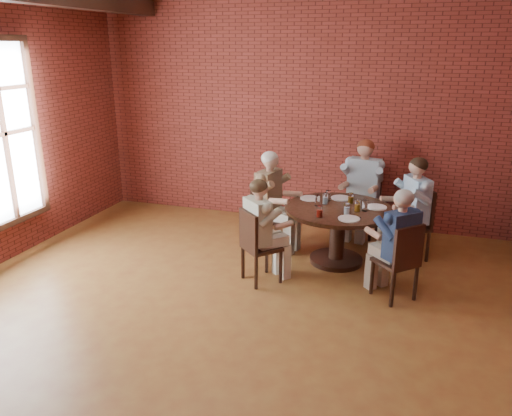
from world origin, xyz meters
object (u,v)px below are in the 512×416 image
(diner_a, at_px, (411,209))
(diner_b, at_px, (362,189))
(chair_c, at_px, (267,211))
(chair_a, at_px, (416,220))
(diner_e, at_px, (397,245))
(chair_b, at_px, (363,199))
(chair_e, at_px, (401,259))
(chair_d, at_px, (256,244))
(diner_c, at_px, (272,201))
(smartphone, at_px, (356,219))
(diner_d, at_px, (262,231))
(dining_table, at_px, (338,224))

(diner_a, bearing_deg, diner_b, -160.23)
(diner_b, bearing_deg, chair_c, -135.41)
(chair_a, xyz_separation_m, diner_e, (-0.19, -1.25, 0.12))
(chair_a, xyz_separation_m, chair_c, (-1.98, -0.25, 0.00))
(chair_b, distance_m, chair_e, 2.11)
(chair_a, xyz_separation_m, chair_d, (-1.77, -1.36, -0.02))
(diner_c, xyz_separation_m, chair_e, (1.75, -1.04, -0.19))
(diner_c, bearing_deg, chair_e, -107.34)
(chair_b, height_order, diner_e, diner_e)
(diner_b, xyz_separation_m, chair_e, (0.64, -1.92, -0.22))
(chair_b, relative_size, chair_c, 1.04)
(diner_a, height_order, smartphone, diner_a)
(chair_a, relative_size, chair_e, 1.05)
(diner_e, bearing_deg, chair_b, -118.64)
(chair_b, xyz_separation_m, chair_c, (-1.21, -0.96, -0.02))
(diner_a, bearing_deg, diner_d, -79.64)
(dining_table, bearing_deg, smartphone, -55.48)
(chair_c, bearing_deg, diner_b, -40.94)
(dining_table, distance_m, diner_d, 1.13)
(chair_a, bearing_deg, diner_c, -109.18)
(chair_a, distance_m, diner_e, 1.27)
(diner_a, xyz_separation_m, diner_e, (-0.11, -1.21, -0.04))
(chair_a, distance_m, chair_e, 1.32)
(dining_table, distance_m, diner_e, 1.08)
(chair_e, bearing_deg, diner_b, -116.43)
(chair_d, bearing_deg, smartphone, -112.64)
(smartphone, bearing_deg, diner_b, 109.31)
(diner_a, distance_m, chair_b, 1.03)
(diner_a, distance_m, chair_d, 2.16)
(diner_a, xyz_separation_m, diner_b, (-0.70, 0.65, 0.04))
(dining_table, height_order, diner_d, diner_d)
(chair_d, xyz_separation_m, diner_e, (1.58, 0.11, 0.14))
(chair_b, xyz_separation_m, chair_e, (0.63, -2.02, -0.04))
(diner_a, distance_m, chair_c, 1.92)
(diner_c, height_order, smartphone, diner_c)
(dining_table, height_order, chair_c, chair_c)
(diner_d, relative_size, diner_e, 1.00)
(chair_c, bearing_deg, dining_table, -90.00)
(diner_a, relative_size, diner_b, 0.95)
(chair_e, bearing_deg, chair_c, -74.82)
(dining_table, xyz_separation_m, diner_a, (0.87, 0.45, 0.15))
(diner_a, height_order, diner_b, diner_b)
(chair_c, xyz_separation_m, diner_d, (0.26, -1.06, 0.12))
(diner_a, relative_size, diner_c, 1.00)
(chair_a, distance_m, chair_c, 2.00)
(diner_a, relative_size, chair_e, 1.50)
(diner_c, relative_size, diner_d, 1.07)
(chair_a, xyz_separation_m, smartphone, (-0.69, -0.88, 0.24))
(diner_e, bearing_deg, diner_d, -42.85)
(chair_d, bearing_deg, chair_e, -134.76)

